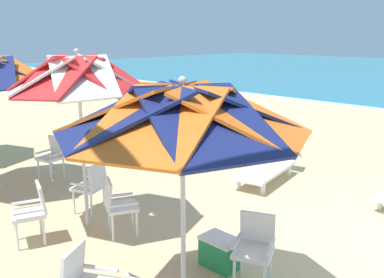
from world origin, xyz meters
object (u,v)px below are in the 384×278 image
at_px(sun_lounger_2, 269,166).
at_px(plastic_chair_5, 117,204).
at_px(beach_umbrella_0, 183,112).
at_px(beach_umbrella_1, 78,77).
at_px(plastic_chair_4, 33,210).
at_px(plastic_chair_2, 255,245).
at_px(plastic_chair_3, 92,185).
at_px(plastic_chair_6, 53,155).
at_px(cooler_box, 220,252).

bearing_deg(sun_lounger_2, plastic_chair_5, -92.51).
bearing_deg(plastic_chair_5, beach_umbrella_0, -16.67).
relative_size(beach_umbrella_1, plastic_chair_5, 3.14).
relative_size(beach_umbrella_1, sun_lounger_2, 1.22).
relative_size(beach_umbrella_1, plastic_chair_4, 3.14).
bearing_deg(sun_lounger_2, plastic_chair_2, -58.31).
xyz_separation_m(plastic_chair_3, plastic_chair_6, (-2.14, 0.44, 0.00)).
distance_m(plastic_chair_2, sun_lounger_2, 3.87).
relative_size(plastic_chair_4, plastic_chair_5, 1.00).
distance_m(plastic_chair_4, cooler_box, 2.73).
distance_m(beach_umbrella_1, sun_lounger_2, 4.41).
bearing_deg(plastic_chair_2, plastic_chair_5, -170.10).
height_order(beach_umbrella_0, plastic_chair_5, beach_umbrella_0).
bearing_deg(beach_umbrella_0, plastic_chair_6, 166.55).
height_order(plastic_chair_3, plastic_chair_5, same).
bearing_deg(plastic_chair_2, plastic_chair_6, 177.41).
distance_m(beach_umbrella_0, plastic_chair_6, 5.50).
height_order(beach_umbrella_0, cooler_box, beach_umbrella_0).
bearing_deg(plastic_chair_2, beach_umbrella_0, -101.77).
bearing_deg(cooler_box, plastic_chair_3, -175.51).
height_order(plastic_chair_2, plastic_chair_3, same).
distance_m(plastic_chair_3, plastic_chair_5, 0.99).
bearing_deg(plastic_chair_6, cooler_box, -2.82).
relative_size(beach_umbrella_0, plastic_chair_3, 2.93).
bearing_deg(beach_umbrella_1, cooler_box, 13.85).
bearing_deg(plastic_chair_3, plastic_chair_2, 3.65).
distance_m(plastic_chair_3, sun_lounger_2, 3.68).
relative_size(beach_umbrella_1, plastic_chair_3, 3.14).
bearing_deg(plastic_chair_3, plastic_chair_5, -10.58).
relative_size(beach_umbrella_1, cooler_box, 5.44).
distance_m(beach_umbrella_0, cooler_box, 2.24).
xyz_separation_m(beach_umbrella_1, plastic_chair_3, (-0.38, 0.35, -1.83)).
xyz_separation_m(plastic_chair_2, beach_umbrella_1, (-2.78, -0.55, 1.83)).
xyz_separation_m(plastic_chair_2, sun_lounger_2, (-2.03, 3.29, -0.22)).
bearing_deg(plastic_chair_2, beach_umbrella_1, -168.82).
distance_m(plastic_chair_4, plastic_chair_5, 1.19).
bearing_deg(plastic_chair_6, beach_umbrella_1, -17.39).
bearing_deg(sun_lounger_2, plastic_chair_6, -136.94).
relative_size(plastic_chair_3, sun_lounger_2, 0.39).
distance_m(beach_umbrella_1, cooler_box, 3.14).
distance_m(plastic_chair_3, plastic_chair_6, 2.18).
distance_m(beach_umbrella_1, plastic_chair_6, 3.21).
xyz_separation_m(beach_umbrella_1, cooler_box, (2.25, 0.55, -2.12)).
bearing_deg(sun_lounger_2, plastic_chair_4, -100.30).
distance_m(plastic_chair_6, cooler_box, 4.78).
height_order(beach_umbrella_0, beach_umbrella_1, beach_umbrella_1).
distance_m(beach_umbrella_0, plastic_chair_5, 2.68).
height_order(plastic_chair_3, plastic_chair_4, same).
xyz_separation_m(plastic_chair_3, plastic_chair_4, (0.29, -1.15, 0.00)).
height_order(plastic_chair_4, sun_lounger_2, plastic_chair_4).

